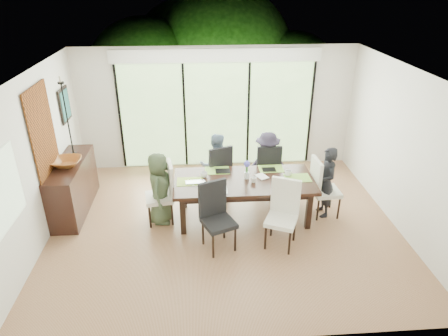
{
  "coord_description": "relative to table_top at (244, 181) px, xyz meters",
  "views": [
    {
      "loc": [
        -0.45,
        -5.92,
        4.03
      ],
      "look_at": [
        0.0,
        0.25,
        1.0
      ],
      "focal_mm": 32.0,
      "sensor_mm": 36.0,
      "label": 1
    }
  ],
  "objects": [
    {
      "name": "floor",
      "position": [
        -0.35,
        -0.23,
        -0.74
      ],
      "size": [
        6.0,
        5.0,
        0.01
      ],
      "primitive_type": "cube",
      "color": "brown",
      "rests_on": "ground"
    },
    {
      "name": "ceiling",
      "position": [
        -0.35,
        -0.23,
        1.97
      ],
      "size": [
        6.0,
        5.0,
        0.01
      ],
      "primitive_type": "cube",
      "color": "white",
      "rests_on": "wall_back"
    },
    {
      "name": "wall_back",
      "position": [
        -0.35,
        2.28,
        0.61
      ],
      "size": [
        6.0,
        0.02,
        2.7
      ],
      "primitive_type": "cube",
      "color": "silver",
      "rests_on": "floor"
    },
    {
      "name": "wall_front",
      "position": [
        -0.35,
        -2.74,
        0.61
      ],
      "size": [
        6.0,
        0.02,
        2.7
      ],
      "primitive_type": "cube",
      "color": "silver",
      "rests_on": "floor"
    },
    {
      "name": "wall_left",
      "position": [
        -3.36,
        -0.23,
        0.61
      ],
      "size": [
        0.02,
        5.0,
        2.7
      ],
      "primitive_type": "cube",
      "color": "beige",
      "rests_on": "floor"
    },
    {
      "name": "wall_right",
      "position": [
        2.66,
        -0.23,
        0.61
      ],
      "size": [
        0.02,
        5.0,
        2.7
      ],
      "primitive_type": "cube",
      "color": "silver",
      "rests_on": "floor"
    },
    {
      "name": "glass_doors",
      "position": [
        -0.35,
        2.24,
        0.46
      ],
      "size": [
        4.2,
        0.02,
        2.3
      ],
      "primitive_type": "cube",
      "color": "#598C3F",
      "rests_on": "wall_back"
    },
    {
      "name": "blinds_header",
      "position": [
        -0.35,
        2.23,
        1.76
      ],
      "size": [
        4.4,
        0.06,
        0.28
      ],
      "primitive_type": "cube",
      "color": "white",
      "rests_on": "wall_back"
    },
    {
      "name": "mullion_a",
      "position": [
        -2.45,
        2.23,
        0.46
      ],
      "size": [
        0.05,
        0.04,
        2.3
      ],
      "primitive_type": "cube",
      "color": "black",
      "rests_on": "wall_back"
    },
    {
      "name": "mullion_b",
      "position": [
        -1.05,
        2.23,
        0.46
      ],
      "size": [
        0.05,
        0.04,
        2.3
      ],
      "primitive_type": "cube",
      "color": "black",
      "rests_on": "wall_back"
    },
    {
      "name": "mullion_c",
      "position": [
        0.35,
        2.23,
        0.46
      ],
      "size": [
        0.05,
        0.04,
        2.3
      ],
      "primitive_type": "cube",
      "color": "black",
      "rests_on": "wall_back"
    },
    {
      "name": "mullion_d",
      "position": [
        1.75,
        2.23,
        0.46
      ],
      "size": [
        0.05,
        0.04,
        2.3
      ],
      "primitive_type": "cube",
      "color": "black",
      "rests_on": "wall_back"
    },
    {
      "name": "side_window",
      "position": [
        -3.32,
        -1.43,
        0.76
      ],
      "size": [
        0.02,
        0.9,
        1.0
      ],
      "primitive_type": "cube",
      "color": "#8CAD7F",
      "rests_on": "wall_left"
    },
    {
      "name": "deck",
      "position": [
        -0.35,
        3.17,
        -0.79
      ],
      "size": [
        6.0,
        1.8,
        0.1
      ],
      "primitive_type": "cube",
      "color": "#4F3122",
      "rests_on": "ground"
    },
    {
      "name": "rail_top",
      "position": [
        -0.35,
        3.97,
        -0.19
      ],
      "size": [
        6.0,
        0.08,
        0.06
      ],
      "primitive_type": "cube",
      "color": "brown",
      "rests_on": "deck"
    },
    {
      "name": "foliage_left",
      "position": [
        -2.15,
        4.97,
        0.7
      ],
      "size": [
        3.2,
        3.2,
        3.2
      ],
      "primitive_type": "sphere",
      "color": "#14380F",
      "rests_on": "ground"
    },
    {
      "name": "foliage_mid",
      "position": [
        0.05,
        5.57,
        1.06
      ],
      "size": [
        4.0,
        4.0,
        4.0
      ],
      "primitive_type": "sphere",
      "color": "#14380F",
      "rests_on": "ground"
    },
    {
      "name": "foliage_right",
      "position": [
        1.85,
        4.77,
        0.52
      ],
      "size": [
        2.8,
        2.8,
        2.8
      ],
      "primitive_type": "sphere",
      "color": "#14380F",
      "rests_on": "ground"
    },
    {
      "name": "foliage_far",
      "position": [
        -0.95,
        6.27,
        0.88
      ],
      "size": [
        3.6,
        3.6,
        3.6
      ],
      "primitive_type": "sphere",
      "color": "#14380F",
      "rests_on": "ground"
    },
    {
      "name": "table_top",
      "position": [
        0.0,
        0.0,
        0.0
      ],
      "size": [
        2.46,
        1.13,
        0.06
      ],
      "primitive_type": "cube",
      "color": "black",
      "rests_on": "floor"
    },
    {
      "name": "table_apron",
      "position": [
        0.0,
        0.0,
        -0.09
      ],
      "size": [
        2.25,
        0.92,
        0.1
      ],
      "primitive_type": "cube",
      "color": "black",
      "rests_on": "floor"
    },
    {
      "name": "table_leg_fl",
      "position": [
        -1.08,
        -0.43,
        -0.38
      ],
      "size": [
        0.09,
        0.09,
        0.71
      ],
      "primitive_type": "cube",
      "color": "black",
      "rests_on": "floor"
    },
    {
      "name": "table_leg_fr",
      "position": [
        1.08,
        -0.43,
        -0.38
      ],
      "size": [
        0.09,
        0.09,
        0.71
      ],
      "primitive_type": "cube",
      "color": "black",
      "rests_on": "floor"
    },
    {
      "name": "table_leg_bl",
      "position": [
        -1.08,
        0.43,
        -0.38
      ],
      "size": [
        0.09,
        0.09,
        0.71
      ],
      "primitive_type": "cube",
      "color": "black",
      "rests_on": "floor"
    },
    {
      "name": "table_leg_br",
      "position": [
        1.08,
        0.43,
        -0.38
      ],
      "size": [
        0.09,
        0.09,
        0.71
      ],
      "primitive_type": "cube",
      "color": "black",
      "rests_on": "floor"
    },
    {
      "name": "chair_left_end",
      "position": [
        -1.5,
        0.0,
        -0.17
      ],
      "size": [
        0.54,
        0.54,
        1.13
      ],
      "primitive_type": null,
      "rotation": [
        0.0,
        0.0,
        -1.41
      ],
      "color": "white",
      "rests_on": "floor"
    },
    {
      "name": "chair_right_end",
      "position": [
        1.5,
        0.0,
        -0.17
      ],
      "size": [
        0.5,
        0.5,
        1.13
      ],
      "primitive_type": null,
      "rotation": [
        0.0,
        0.0,
        1.63
      ],
      "color": "silver",
      "rests_on": "floor"
    },
    {
      "name": "chair_far_left",
      "position": [
        -0.45,
        0.85,
        -0.17
      ],
      "size": [
        0.61,
        0.61,
        1.13
      ],
      "primitive_type": null,
      "rotation": [
        0.0,
        0.0,
        3.52
      ],
      "color": "black",
      "rests_on": "floor"
    },
    {
      "name": "chair_far_right",
      "position": [
        0.55,
        0.85,
        -0.17
      ],
      "size": [
        0.47,
        0.47,
        1.13
      ],
      "primitive_type": null,
      "rotation": [
        0.0,
        0.0,
        3.15
      ],
      "color": "black",
      "rests_on": "floor"
    },
    {
      "name": "chair_near_left",
      "position": [
        -0.5,
        -0.87,
        -0.17
      ],
      "size": [
        0.62,
        0.62,
        1.13
      ],
      "primitive_type": null,
      "rotation": [
        0.0,
        0.0,
        0.39
      ],
      "color": "black",
      "rests_on": "floor"
    },
    {
      "name": "chair_near_right",
      "position": [
        0.5,
        -0.87,
        -0.17
      ],
      "size": [
        0.62,
        0.62,
        1.13
      ],
      "primitive_type": null,
      "rotation": [
        0.0,
        0.0,
        -0.43
      ],
      "color": "white",
      "rests_on": "floor"
    },
    {
      "name": "person_left_end",
      "position": [
        -1.48,
        0.0,
        -0.08
      ],
      "size": [
        0.48,
        0.67,
        1.32
      ],
      "primitive_type": "imported",
      "rotation": [
        0.0,
        0.0,
        1.41
      ],
      "color": "#405136",
      "rests_on": "floor"
    },
    {
      "name": "person_right_end",
      "position": [
        1.48,
        0.0,
        -0.08
      ],
      "size": [
        0.43,
        0.64,
        1.32
      ],
      "primitive_type": "imported",
      "rotation": [
        0.0,
        0.0,
        -1.49
      ],
      "color": "black",
      "rests_on": "floor"
    },
    {
      "name": "person_far_left",
      "position": [
        -0.45,
        0.83,
        -0.08
      ],
      "size": [
        0.63,
        0.41,
        1.32
      ],
      "primitive_type": "imported",
      "rotation": [
        0.0,
        0.0,
        3.1
      ],
      "color": "slate",
      "rests_on": "floor"
    },
    {
      "name": "person_far_right",
      "position": [
        0.55,
        0.83,
        -0.08
      ],
      "size": [
        0.64,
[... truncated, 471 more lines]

